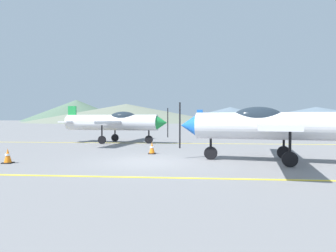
% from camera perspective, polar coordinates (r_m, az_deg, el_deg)
% --- Properties ---
extents(ground_plane, '(400.00, 400.00, 0.00)m').
position_cam_1_polar(ground_plane, '(12.18, -3.96, -6.93)').
color(ground_plane, slate).
extents(apron_line_near, '(80.00, 0.16, 0.01)m').
position_cam_1_polar(apron_line_near, '(9.10, -7.14, -9.82)').
color(apron_line_near, yellow).
rests_on(apron_line_near, ground_plane).
extents(apron_line_far, '(80.00, 0.16, 0.01)m').
position_cam_1_polar(apron_line_far, '(20.86, -0.18, -3.37)').
color(apron_line_far, yellow).
rests_on(apron_line_far, ground_plane).
extents(airplane_near, '(7.87, 8.99, 2.69)m').
position_cam_1_polar(airplane_near, '(12.67, 19.78, 0.19)').
color(airplane_near, silver).
rests_on(airplane_near, ground_plane).
extents(airplane_mid, '(7.86, 9.01, 2.69)m').
position_cam_1_polar(airplane_mid, '(21.59, -10.22, 0.79)').
color(airplane_mid, silver).
rests_on(airplane_mid, ground_plane).
extents(airplane_far, '(7.88, 8.98, 2.69)m').
position_cam_1_polar(airplane_far, '(31.33, 12.38, 1.01)').
color(airplane_far, silver).
rests_on(airplane_far, ground_plane).
extents(traffic_cone_front, '(0.36, 0.36, 0.59)m').
position_cam_1_polar(traffic_cone_front, '(13.31, -28.65, -5.14)').
color(traffic_cone_front, black).
rests_on(traffic_cone_front, ground_plane).
extents(traffic_cone_side, '(0.36, 0.36, 0.59)m').
position_cam_1_polar(traffic_cone_side, '(14.78, -3.13, -4.31)').
color(traffic_cone_side, black).
rests_on(traffic_cone_side, ground_plane).
extents(hill_left, '(61.59, 61.59, 12.52)m').
position_cam_1_polar(hill_left, '(181.63, -17.32, 2.89)').
color(hill_left, '#4C6651').
rests_on(hill_left, ground_plane).
extents(hill_centerleft, '(86.35, 86.35, 8.12)m').
position_cam_1_polar(hill_centerleft, '(133.15, -8.07, 2.51)').
color(hill_centerleft, slate).
rests_on(hill_centerleft, ground_plane).
extents(hill_centerright, '(59.54, 59.54, 7.37)m').
position_cam_1_polar(hill_centerright, '(152.41, 12.00, 2.23)').
color(hill_centerright, slate).
rests_on(hill_centerright, ground_plane).
extents(hill_right, '(78.34, 78.34, 7.65)m').
position_cam_1_polar(hill_right, '(172.47, 26.78, 2.06)').
color(hill_right, slate).
rests_on(hill_right, ground_plane).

